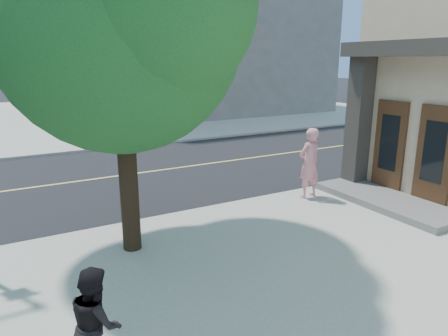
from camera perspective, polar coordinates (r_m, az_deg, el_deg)
ground at (r=9.99m, az=-28.10°, el=-10.07°), size 140.00×140.00×0.00m
road_ew at (r=14.24m, az=-28.69°, el=-2.94°), size 140.00×9.00×0.01m
sidewalk_ne at (r=33.68m, az=-5.73°, el=8.26°), size 29.00×25.00×0.12m
filler_ne at (r=34.27m, az=-5.60°, el=20.20°), size 18.00×16.00×14.00m
man_on_phone at (r=11.65m, az=11.90°, el=0.67°), size 0.77×0.54×2.00m
pedestrian at (r=5.46m, az=-17.50°, el=-20.06°), size 0.57×0.72×1.47m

